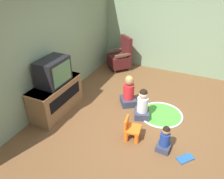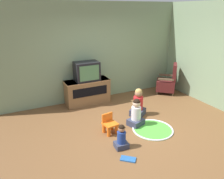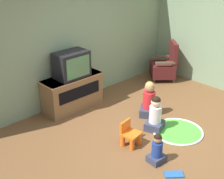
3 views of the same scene
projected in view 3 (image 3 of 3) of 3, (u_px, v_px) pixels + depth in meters
ground_plane at (156, 137)px, 5.53m from camera, size 30.00×30.00×0.00m
wall_back at (71, 37)px, 6.36m from camera, size 5.81×0.12×2.79m
tv_cabinet at (73, 92)px, 6.40m from camera, size 1.27×0.51×0.69m
television at (72, 65)px, 6.14m from camera, size 0.67×0.43×0.53m
black_armchair at (165, 66)px, 7.77m from camera, size 0.79×0.79×0.98m
yellow_kid_chair at (130, 135)px, 5.25m from camera, size 0.32×0.31×0.43m
play_mat at (178, 131)px, 5.68m from camera, size 0.93×0.93×0.04m
child_watching_left at (157, 150)px, 4.81m from camera, size 0.27×0.24×0.51m
child_watching_center at (155, 115)px, 5.65m from camera, size 0.42×0.39×0.67m
child_watching_right at (149, 101)px, 6.13m from camera, size 0.49×0.47×0.72m
book at (174, 174)px, 4.60m from camera, size 0.31×0.29×0.02m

